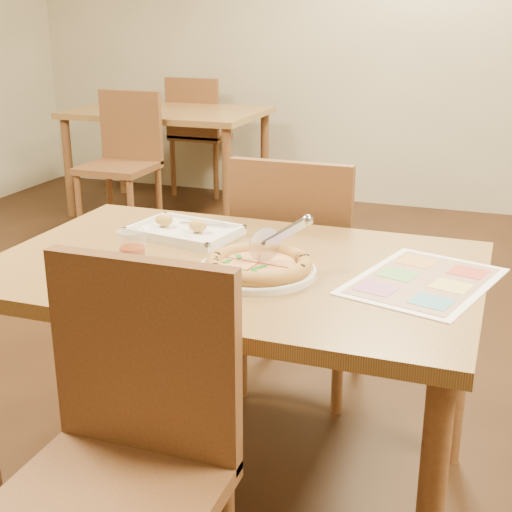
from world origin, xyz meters
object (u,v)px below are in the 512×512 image
(bg_chair_near, at_px, (125,146))
(pizza_cutter, at_px, (278,237))
(glass_tumbler, at_px, (132,251))
(menu, at_px, (424,281))
(pizza, at_px, (259,264))
(appetizer_tray, at_px, (184,231))
(chair_near, at_px, (126,429))
(chair_far, at_px, (297,250))
(bg_chair_far, at_px, (198,122))
(dining_table, at_px, (235,292))
(plate, at_px, (256,271))
(bg_table, at_px, (168,122))

(bg_chair_near, relative_size, pizza_cutter, 3.35)
(glass_tumbler, xyz_separation_m, menu, (0.74, 0.14, -0.04))
(pizza, height_order, appetizer_tray, appetizer_tray)
(chair_near, xyz_separation_m, appetizer_tray, (-0.23, 0.78, 0.17))
(chair_far, xyz_separation_m, bg_chair_far, (-1.60, 2.70, 0.00))
(dining_table, relative_size, glass_tumbler, 13.55)
(chair_near, bearing_deg, glass_tumbler, 116.59)
(bg_chair_far, bearing_deg, appetizer_tray, 113.66)
(bg_chair_near, relative_size, bg_chair_far, 1.00)
(chair_near, relative_size, bg_chair_near, 1.00)
(menu, bearing_deg, chair_far, 131.06)
(dining_table, height_order, appetizer_tray, appetizer_tray)
(plate, xyz_separation_m, pizza, (0.01, -0.01, 0.02))
(pizza, relative_size, glass_tumbler, 2.86)
(dining_table, xyz_separation_m, pizza_cutter, (0.13, -0.02, 0.18))
(chair_near, xyz_separation_m, bg_table, (-1.60, 3.40, 0.07))
(chair_near, bearing_deg, pizza, 79.98)
(bg_table, height_order, plate, plate)
(bg_table, relative_size, appetizer_tray, 3.83)
(bg_chair_near, bearing_deg, pizza, -53.22)
(dining_table, relative_size, plate, 4.20)
(bg_table, xyz_separation_m, pizza_cutter, (1.73, -2.82, 0.18))
(bg_chair_near, distance_m, bg_chair_far, 1.10)
(bg_table, bearing_deg, appetizer_tray, -62.44)
(chair_near, bearing_deg, bg_chair_far, 112.29)
(plate, distance_m, glass_tumbler, 0.34)
(chair_far, bearing_deg, bg_chair_far, -59.35)
(bg_table, xyz_separation_m, bg_chair_near, (0.00, -0.60, -0.07))
(pizza_cutter, distance_m, glass_tumbler, 0.39)
(menu, bearing_deg, chair_near, -128.27)
(menu, bearing_deg, bg_chair_far, 122.67)
(chair_near, xyz_separation_m, bg_chair_near, (-1.60, 2.80, 0.00))
(dining_table, xyz_separation_m, menu, (0.50, 0.03, 0.09))
(chair_far, bearing_deg, bg_table, -53.95)
(chair_near, xyz_separation_m, chair_far, (-0.00, 1.20, 0.00))
(chair_far, height_order, glass_tumbler, chair_far)
(chair_near, distance_m, pizza, 0.57)
(bg_chair_near, bearing_deg, appetizer_tray, -55.88)
(chair_near, distance_m, chair_far, 1.20)
(bg_chair_near, relative_size, menu, 1.11)
(appetizer_tray, distance_m, menu, 0.75)
(pizza_cutter, xyz_separation_m, appetizer_tray, (-0.36, 0.20, -0.08))
(chair_far, distance_m, bg_chair_far, 3.14)
(chair_far, height_order, pizza, chair_far)
(plate, relative_size, pizza_cutter, 2.21)
(chair_near, height_order, pizza, chair_near)
(bg_chair_far, bearing_deg, chair_near, 112.29)
(pizza, bearing_deg, pizza_cutter, 51.52)
(plate, bearing_deg, menu, 12.57)
(glass_tumbler, bearing_deg, plate, 8.11)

